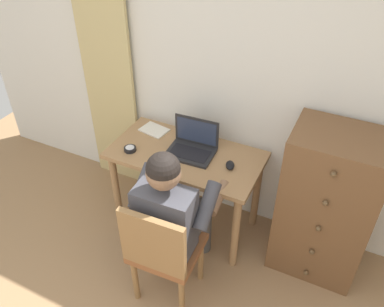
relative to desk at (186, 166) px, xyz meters
The scene contains 10 objects.
wall_back 0.77m from the desk, 59.75° to the left, with size 4.80×0.05×2.50m, color silver.
curtain_panel 1.03m from the desk, 161.16° to the left, with size 0.47×0.03×2.23m, color #CCB77A.
desk is the anchor object (origin of this frame).
dresser 1.03m from the desk, ahead, with size 0.60×0.48×1.13m.
chair 0.72m from the desk, 75.52° to the right, with size 0.44×0.42×0.87m.
person_seated 0.54m from the desk, 71.38° to the right, with size 0.54×0.60×1.19m.
laptop 0.18m from the desk, 54.88° to the left, with size 0.35×0.27×0.24m.
computer_mouse 0.37m from the desk, ahead, with size 0.06×0.10×0.03m, color black.
desk_clock 0.43m from the desk, 158.82° to the right, with size 0.09×0.09×0.03m.
notebook_pad 0.41m from the desk, 156.13° to the left, with size 0.21×0.15×0.01m, color silver.
Camera 1 is at (0.85, -0.23, 2.48)m, focal length 37.35 mm.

